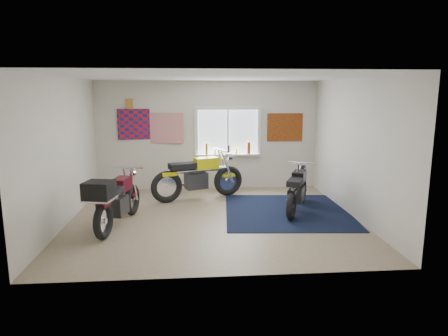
{
  "coord_description": "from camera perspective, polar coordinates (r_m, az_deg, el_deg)",
  "views": [
    {
      "loc": [
        -0.4,
        -7.44,
        2.42
      ],
      "look_at": [
        0.24,
        0.4,
        0.92
      ],
      "focal_mm": 32.0,
      "sensor_mm": 36.0,
      "label": 1
    }
  ],
  "objects": [
    {
      "name": "black_chrome_bike",
      "position": [
        8.35,
        10.41,
        -3.29
      ],
      "size": [
        0.9,
        1.74,
        0.96
      ],
      "rotation": [
        0.0,
        0.0,
        1.14
      ],
      "color": "black",
      "rests_on": "navy_rug"
    },
    {
      "name": "oil_bottles",
      "position": [
        9.99,
        1.08,
        2.76
      ],
      "size": [
        1.14,
        0.09,
        0.3
      ],
      "color": "#826513",
      "rests_on": "window_assembly"
    },
    {
      "name": "room_shell",
      "position": [
        7.49,
        -1.56,
        4.8
      ],
      "size": [
        5.5,
        5.5,
        5.5
      ],
      "color": "white",
      "rests_on": "ground"
    },
    {
      "name": "maroon_tourer",
      "position": [
        7.39,
        -15.32,
        -4.44
      ],
      "size": [
        0.82,
        2.0,
        1.02
      ],
      "rotation": [
        0.0,
        0.0,
        1.36
      ],
      "color": "black",
      "rests_on": "ground"
    },
    {
      "name": "flag_display",
      "position": [
        10.04,
        -13.4,
        8.94
      ],
      "size": [
        1.6,
        0.1,
        1.17
      ],
      "color": "red",
      "rests_on": "room_shell"
    },
    {
      "name": "window_assembly",
      "position": [
        10.01,
        0.54,
        4.74
      ],
      "size": [
        1.66,
        0.17,
        1.26
      ],
      "color": "white",
      "rests_on": "room_shell"
    },
    {
      "name": "triumph_poster",
      "position": [
        10.24,
        8.69,
        5.77
      ],
      "size": [
        0.9,
        0.03,
        0.7
      ],
      "primitive_type": "cube",
      "color": "#A54C14",
      "rests_on": "room_shell"
    },
    {
      "name": "ground",
      "position": [
        7.84,
        -1.5,
        -7.22
      ],
      "size": [
        5.5,
        5.5,
        0.0
      ],
      "primitive_type": "plane",
      "color": "#9E896B",
      "rests_on": "ground"
    },
    {
      "name": "yellow_triumph",
      "position": [
        9.15,
        -3.74,
        -1.4
      ],
      "size": [
        2.14,
        0.98,
        1.13
      ],
      "rotation": [
        0.0,
        0.0,
        0.36
      ],
      "color": "black",
      "rests_on": "ground"
    },
    {
      "name": "navy_rug",
      "position": [
        8.38,
        8.95,
        -6.11
      ],
      "size": [
        2.7,
        2.79,
        0.01
      ],
      "primitive_type": "cube",
      "rotation": [
        0.0,
        0.0,
        -0.08
      ],
      "color": "black",
      "rests_on": "ground"
    }
  ]
}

